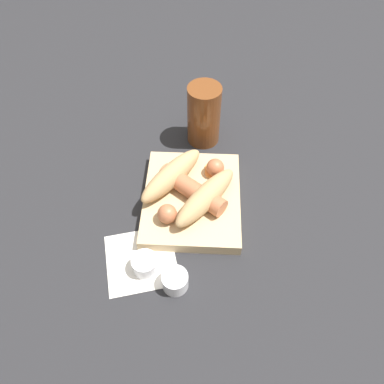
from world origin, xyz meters
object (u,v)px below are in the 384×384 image
Objects in this scene: condiment_cup_near at (145,265)px; sausage at (192,190)px; bread_roll at (188,186)px; condiment_cup_far at (175,281)px; food_tray at (192,199)px; drink_glass at (204,115)px.

sausage is at bearing -27.19° from condiment_cup_near.
bread_roll is 4.60× the size of condiment_cup_far.
food_tray is 0.19m from drink_glass.
sausage is 3.36× the size of condiment_cup_far.
bread_roll reaches higher than food_tray.
food_tray is 0.16m from condiment_cup_near.
condiment_cup_near is 1.00× the size of condiment_cup_far.
condiment_cup_far is at bearing 173.13° from sausage.
food_tray is at bearing -118.12° from bread_roll.
condiment_cup_far is at bearing 174.10° from drink_glass.
condiment_cup_far is (-0.17, 0.01, -0.03)m from bread_roll.
condiment_cup_far is at bearing 175.90° from bread_roll.
bread_roll is at bearing -4.10° from condiment_cup_far.
condiment_cup_near and condiment_cup_far have the same top height.
bread_roll is 0.16m from condiment_cup_near.
condiment_cup_far is at bearing 173.33° from food_tray.
bread_roll is 0.01m from sausage.
condiment_cup_near is (-0.14, 0.07, 0.00)m from food_tray.
drink_glass is (0.32, -0.09, 0.05)m from condiment_cup_near.
food_tray is 4.98× the size of condiment_cup_near.
food_tray is 1.08× the size of bread_roll.
sausage reaches higher than condiment_cup_far.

